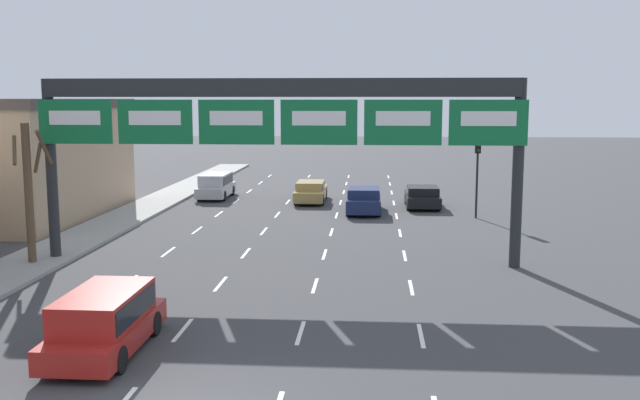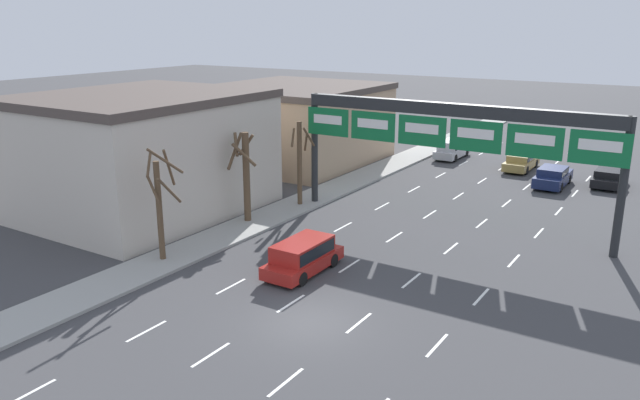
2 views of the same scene
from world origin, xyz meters
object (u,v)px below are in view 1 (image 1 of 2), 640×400
car_gold (311,191)px  tree_bare_third (29,187)px  car_navy (364,199)px  sign_gantry (278,112)px  car_black (422,196)px  traffic_light_near_gantry (478,160)px  suv_silver (216,184)px  suv_red (105,318)px

car_gold → tree_bare_third: tree_bare_third is taller
car_navy → tree_bare_third: tree_bare_third is taller
sign_gantry → car_navy: size_ratio=3.99×
car_black → traffic_light_near_gantry: traffic_light_near_gantry is taller
car_gold → suv_silver: 6.44m
suv_silver → car_gold: bearing=-11.8°
car_navy → suv_red: bearing=-105.2°
tree_bare_third → car_navy: bearing=47.9°
suv_silver → suv_red: bearing=-83.2°
suv_red → traffic_light_near_gantry: bearing=60.2°
tree_bare_third → sign_gantry: bearing=6.1°
traffic_light_near_gantry → suv_red: bearing=-119.8°
suv_red → car_navy: size_ratio=0.97×
sign_gantry → car_navy: (3.13, 12.91, -5.14)m
car_black → traffic_light_near_gantry: bearing=-53.8°
suv_silver → traffic_light_near_gantry: (15.74, -6.76, 2.27)m
sign_gantry → suv_red: size_ratio=4.09×
sign_gantry → traffic_light_near_gantry: size_ratio=4.21×
suv_red → traffic_light_near_gantry: 24.97m
car_navy → car_gold: bearing=130.0°
suv_silver → traffic_light_near_gantry: size_ratio=1.05×
suv_silver → car_black: bearing=-13.5°
car_gold → tree_bare_third: (-9.23, -17.91, 2.35)m
suv_red → suv_silver: size_ratio=0.98×
car_navy → tree_bare_third: (-12.58, -13.92, 2.29)m
car_navy → traffic_light_near_gantry: (6.09, -1.44, 2.39)m
suv_red → car_navy: 23.87m
car_black → tree_bare_third: tree_bare_third is taller
sign_gantry → suv_silver: sign_gantry is taller
suv_red → tree_bare_third: bearing=124.8°
tree_bare_third → suv_red: bearing=-55.2°
car_black → traffic_light_near_gantry: 5.10m
car_black → suv_silver: suv_silver is taller
car_black → tree_bare_third: (-16.03, -16.08, 2.37)m
suv_red → car_navy: bearing=74.8°
tree_bare_third → suv_silver: bearing=81.3°
suv_silver → tree_bare_third: tree_bare_third is taller
suv_red → car_gold: size_ratio=0.95×
car_black → sign_gantry: bearing=-113.6°
traffic_light_near_gantry → car_black: bearing=126.2°
car_gold → traffic_light_near_gantry: bearing=-29.9°
sign_gantry → suv_red: 11.72m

